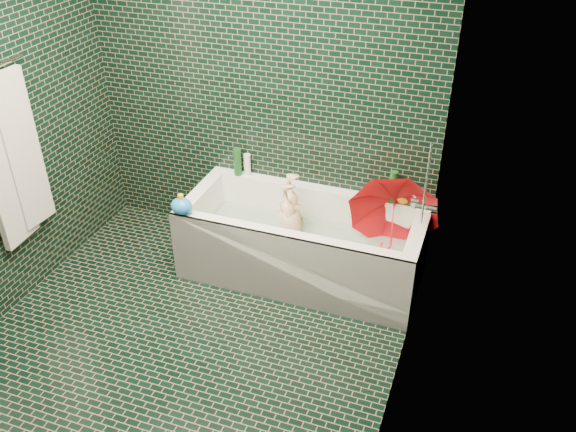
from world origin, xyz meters
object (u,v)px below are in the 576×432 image
(child, at_px, (293,232))
(bath_toy, at_px, (182,206))
(rubber_duck, at_px, (404,199))
(umbrella, at_px, (393,223))
(bathtub, at_px, (302,250))

(child, relative_size, bath_toy, 5.10)
(rubber_duck, bearing_deg, umbrella, -119.20)
(bathtub, height_order, bath_toy, bath_toy)
(child, bearing_deg, umbrella, 86.71)
(rubber_duck, distance_m, bath_toy, 1.55)
(child, height_order, rubber_duck, rubber_duck)
(umbrella, relative_size, rubber_duck, 5.13)
(umbrella, bearing_deg, bath_toy, -171.58)
(bathtub, bearing_deg, rubber_duck, 26.65)
(rubber_duck, height_order, bath_toy, bath_toy)
(umbrella, bearing_deg, child, 173.35)
(child, distance_m, umbrella, 0.74)
(child, xyz_separation_m, umbrella, (0.70, 0.01, 0.23))
(child, xyz_separation_m, bath_toy, (-0.67, -0.39, 0.31))
(bathtub, relative_size, rubber_duck, 14.48)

